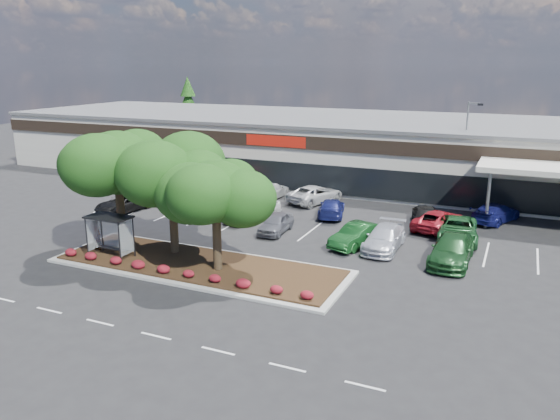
% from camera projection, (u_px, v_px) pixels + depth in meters
% --- Properties ---
extents(ground, '(160.00, 160.00, 0.00)m').
position_uv_depth(ground, '(190.00, 299.00, 28.21)').
color(ground, black).
rests_on(ground, ground).
extents(retail_store, '(80.40, 25.20, 6.25)m').
position_uv_depth(retail_store, '(368.00, 148.00, 57.24)').
color(retail_store, beige).
rests_on(retail_store, ground).
extents(landscape_island, '(18.00, 6.00, 0.26)m').
position_uv_depth(landscape_island, '(199.00, 265.00, 32.49)').
color(landscape_island, '#A4A49F').
rests_on(landscape_island, ground).
extents(lane_markings, '(33.12, 20.06, 0.01)m').
position_uv_depth(lane_markings, '(272.00, 240.00, 37.45)').
color(lane_markings, silver).
rests_on(lane_markings, ground).
extents(shrub_row, '(17.00, 0.80, 0.50)m').
position_uv_depth(shrub_row, '(178.00, 271.00, 30.54)').
color(shrub_row, maroon).
rests_on(shrub_row, landscape_island).
extents(bus_shelter, '(2.75, 1.55, 2.59)m').
position_uv_depth(bus_shelter, '(111.00, 224.00, 33.16)').
color(bus_shelter, black).
rests_on(bus_shelter, landscape_island).
extents(island_tree_west, '(7.20, 7.20, 7.89)m').
position_uv_depth(island_tree_west, '(119.00, 188.00, 34.22)').
color(island_tree_west, '#13330B').
rests_on(island_tree_west, landscape_island).
extents(island_tree_mid, '(6.60, 6.60, 7.32)m').
position_uv_depth(island_tree_mid, '(172.00, 195.00, 33.54)').
color(island_tree_mid, '#13330B').
rests_on(island_tree_mid, landscape_island).
extents(island_tree_east, '(5.80, 5.80, 6.50)m').
position_uv_depth(island_tree_east, '(216.00, 215.00, 30.75)').
color(island_tree_east, '#13330B').
rests_on(island_tree_east, landscape_island).
extents(conifer_north_west, '(4.40, 4.40, 10.00)m').
position_uv_depth(conifer_north_west, '(189.00, 111.00, 79.24)').
color(conifer_north_west, '#13330B').
rests_on(conifer_north_west, ground).
extents(person_waiting, '(0.78, 0.58, 1.95)m').
position_uv_depth(person_waiting, '(97.00, 235.00, 34.58)').
color(person_waiting, '#594C47').
rests_on(person_waiting, landscape_island).
extents(light_pole, '(1.42, 0.69, 8.64)m').
position_uv_depth(light_pole, '(465.00, 158.00, 47.20)').
color(light_pole, '#A4A49F').
rests_on(light_pole, ground).
extents(car_0, '(2.91, 5.28, 1.40)m').
position_uv_depth(car_0, '(124.00, 203.00, 44.54)').
color(car_0, black).
rests_on(car_0, ground).
extents(car_1, '(4.44, 6.11, 1.64)m').
position_uv_depth(car_1, '(188.00, 198.00, 45.68)').
color(car_1, '#1B4E15').
rests_on(car_1, ground).
extents(car_2, '(3.58, 5.41, 1.71)m').
position_uv_depth(car_2, '(252.00, 210.00, 41.97)').
color(car_2, silver).
rests_on(car_2, ground).
extents(car_3, '(1.83, 4.13, 1.38)m').
position_uv_depth(car_3, '(276.00, 223.00, 39.06)').
color(car_3, slate).
rests_on(car_3, ground).
extents(car_4, '(2.98, 4.89, 1.52)m').
position_uv_depth(car_4, '(357.00, 235.00, 36.10)').
color(car_4, '#14481B').
rests_on(car_4, ground).
extents(car_5, '(2.11, 5.17, 1.50)m').
position_uv_depth(car_5, '(384.00, 238.00, 35.55)').
color(car_5, silver).
rests_on(car_5, ground).
extents(car_6, '(3.17, 5.84, 1.55)m').
position_uv_depth(car_6, '(458.00, 230.00, 37.18)').
color(car_6, '#1D5428').
rests_on(car_6, ground).
extents(car_7, '(2.39, 5.68, 1.64)m').
position_uv_depth(car_7, '(452.00, 250.00, 33.12)').
color(car_7, '#1C4921').
rests_on(car_7, ground).
extents(car_9, '(3.58, 5.44, 1.69)m').
position_uv_depth(car_9, '(170.00, 186.00, 49.96)').
color(car_9, maroon).
rests_on(car_9, ground).
extents(car_10, '(1.83, 4.90, 1.60)m').
position_uv_depth(car_10, '(224.00, 186.00, 50.28)').
color(car_10, maroon).
rests_on(car_10, ground).
extents(car_11, '(2.01, 4.89, 1.42)m').
position_uv_depth(car_11, '(271.00, 191.00, 48.92)').
color(car_11, silver).
rests_on(car_11, ground).
extents(car_12, '(4.34, 6.01, 1.52)m').
position_uv_depth(car_12, '(315.00, 194.00, 47.37)').
color(car_12, silver).
rests_on(car_12, ground).
extents(car_13, '(3.03, 5.03, 1.36)m').
position_uv_depth(car_13, '(331.00, 208.00, 43.24)').
color(car_13, navy).
rests_on(car_13, ground).
extents(car_14, '(2.74, 5.00, 1.61)m').
position_uv_depth(car_14, '(425.00, 215.00, 40.83)').
color(car_14, black).
rests_on(car_14, ground).
extents(car_15, '(3.60, 5.64, 1.45)m').
position_uv_depth(car_15, '(438.00, 220.00, 39.69)').
color(car_15, maroon).
rests_on(car_15, ground).
extents(car_16, '(3.84, 5.47, 1.47)m').
position_uv_depth(car_16, '(496.00, 213.00, 41.61)').
color(car_16, navy).
rests_on(car_16, ground).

